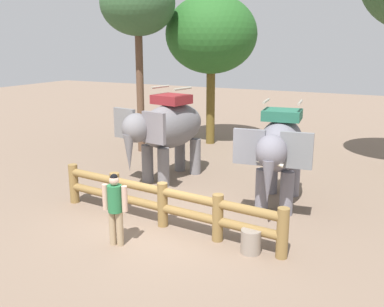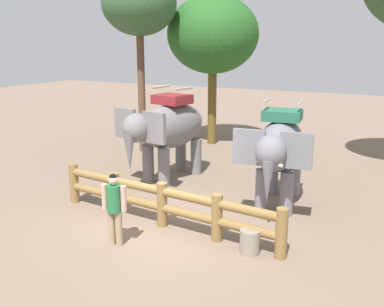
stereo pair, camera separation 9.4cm
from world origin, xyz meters
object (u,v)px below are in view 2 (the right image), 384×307
tourist_woman_in_black (114,204)px  feed_bucket (250,242)px  tree_far_right (139,5)px  elephant_center (279,149)px  elephant_near_left (168,129)px  tree_far_left (213,35)px  log_fence (162,201)px

tourist_woman_in_black → feed_bucket: tourist_woman_in_black is taller
tourist_woman_in_black → tree_far_right: size_ratio=0.23×
tree_far_right → feed_bucket: size_ratio=13.49×
elephant_center → feed_bucket: bearing=-84.5°
elephant_near_left → tree_far_left: tree_far_left is taller
tree_far_right → tree_far_left: bearing=52.4°
elephant_center → tree_far_right: 8.32m
log_fence → elephant_near_left: 3.73m
feed_bucket → elephant_near_left: bearing=138.1°
tourist_woman_in_black → tree_far_left: 10.54m
elephant_near_left → feed_bucket: bearing=-41.9°
elephant_center → tree_far_left: tree_far_left is taller
elephant_near_left → tree_far_right: size_ratio=0.51×
elephant_near_left → tree_far_right: tree_far_right is taller
elephant_near_left → tree_far_left: size_ratio=0.57×
tree_far_left → tree_far_right: tree_far_right is taller
tree_far_left → elephant_center: bearing=-52.2°
elephant_near_left → tree_far_right: (-2.76, 2.78, 3.87)m
elephant_center → feed_bucket: (0.27, -2.85, -1.29)m
elephant_near_left → elephant_center: (3.68, -0.70, -0.07)m
elephant_near_left → tourist_woman_in_black: 4.71m
elephant_near_left → tree_far_left: (-0.89, 5.21, 2.83)m
tourist_woman_in_black → feed_bucket: size_ratio=3.15×
elephant_center → tourist_woman_in_black: bearing=-122.3°
elephant_center → log_fence: bearing=-129.0°
log_fence → tree_far_left: 9.57m
log_fence → elephant_near_left: (-1.67, 3.18, 1.01)m
log_fence → tree_far_left: size_ratio=1.00×
elephant_center → feed_bucket: size_ratio=6.50×
elephant_near_left → tourist_woman_in_black: (1.30, -4.48, -0.71)m
tree_far_right → feed_bucket: tree_far_right is taller
log_fence → tree_far_right: size_ratio=0.90×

